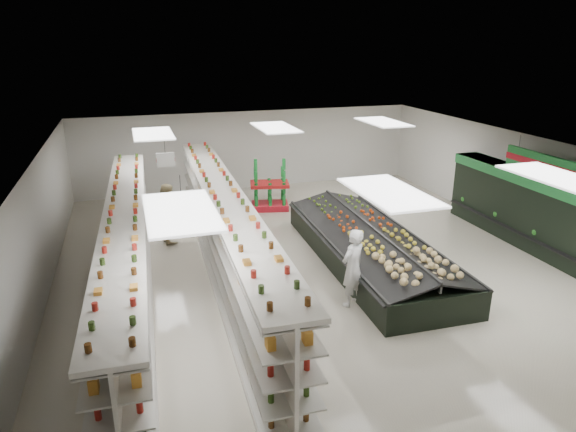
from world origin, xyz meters
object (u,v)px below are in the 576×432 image
object	(u,v)px
gondola_left	(129,257)
produce_island	(370,246)
soda_endcap	(270,186)
shopper_background	(169,213)
shopper_main	(353,268)
gondola_center	(225,237)

from	to	relation	value
gondola_left	produce_island	bearing A→B (deg)	2.08
produce_island	soda_endcap	xyz separation A→B (m)	(-1.40, 5.47, 0.36)
shopper_background	gondola_left	bearing A→B (deg)	147.42
shopper_main	gondola_left	bearing A→B (deg)	-50.69
soda_endcap	gondola_left	bearing A→B (deg)	-132.60
gondola_left	shopper_background	size ratio (longest dim) A/B	6.81
produce_island	shopper_main	xyz separation A→B (m)	(-1.48, -2.09, 0.45)
gondola_center	shopper_background	bearing A→B (deg)	114.80
produce_island	soda_endcap	size ratio (longest dim) A/B	4.18
produce_island	shopper_background	bearing A→B (deg)	147.60
gondola_center	shopper_background	world-z (taller)	gondola_center
soda_endcap	shopper_main	xyz separation A→B (m)	(-0.08, -7.56, 0.08)
shopper_background	soda_endcap	bearing A→B (deg)	-72.69
gondola_left	soda_endcap	xyz separation A→B (m)	(5.03, 5.48, -0.13)
gondola_center	shopper_main	distance (m)	3.56
soda_endcap	shopper_background	xyz separation A→B (m)	(-3.81, -2.16, 0.06)
gondola_center	soda_endcap	bearing A→B (deg)	64.47
gondola_left	shopper_background	bearing A→B (deg)	71.74
soda_endcap	gondola_center	bearing A→B (deg)	-117.24
gondola_left	produce_island	size ratio (longest dim) A/B	1.69
gondola_left	shopper_main	size ratio (longest dim) A/B	6.61
soda_endcap	shopper_main	world-z (taller)	shopper_main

